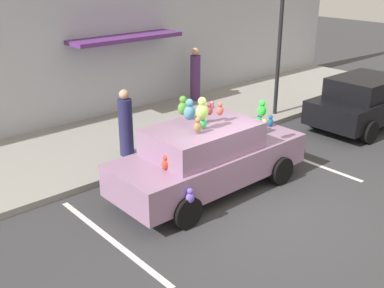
{
  "coord_description": "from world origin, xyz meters",
  "views": [
    {
      "loc": [
        -6.48,
        -5.4,
        4.77
      ],
      "look_at": [
        -0.09,
        1.86,
        0.9
      ],
      "focal_mm": 43.45,
      "sensor_mm": 36.0,
      "label": 1
    }
  ],
  "objects": [
    {
      "name": "parking_stripe_front",
      "position": [
        2.8,
        1.0,
        0.0
      ],
      "size": [
        0.12,
        3.6,
        0.01
      ],
      "primitive_type": "cube",
      "color": "silver",
      "rests_on": "ground"
    },
    {
      "name": "street_lamp_post",
      "position": [
        4.88,
        3.5,
        2.58
      ],
      "size": [
        0.28,
        0.28,
        3.99
      ],
      "color": "black",
      "rests_on": "sidewalk"
    },
    {
      "name": "pedestrian_walking_past",
      "position": [
        4.0,
        6.34,
        1.0
      ],
      "size": [
        0.35,
        0.35,
        1.82
      ],
      "color": "#513060",
      "rests_on": "sidewalk"
    },
    {
      "name": "teddy_bear_on_sidewalk",
      "position": [
        2.32,
        3.86,
        0.52
      ],
      "size": [
        0.42,
        0.35,
        0.81
      ],
      "color": "pink",
      "rests_on": "sidewalk"
    },
    {
      "name": "parking_stripe_rear",
      "position": [
        -2.83,
        1.0,
        0.0
      ],
      "size": [
        0.12,
        3.6,
        0.01
      ],
      "primitive_type": "cube",
      "color": "silver",
      "rests_on": "ground"
    },
    {
      "name": "storefront_building",
      "position": [
        0.01,
        7.14,
        3.19
      ],
      "size": [
        24.0,
        1.25,
        6.4
      ],
      "color": "#B2B7C1",
      "rests_on": "ground"
    },
    {
      "name": "parked_sedan_behind",
      "position": [
        6.32,
        1.24,
        0.79
      ],
      "size": [
        4.03,
        1.96,
        1.54
      ],
      "color": "black",
      "rests_on": "ground"
    },
    {
      "name": "pedestrian_near_shopfront",
      "position": [
        -0.55,
        3.83,
        0.94
      ],
      "size": [
        0.35,
        0.35,
        1.69
      ],
      "color": "navy",
      "rests_on": "sidewalk"
    },
    {
      "name": "plush_covered_car",
      "position": [
        -0.15,
        1.26,
        0.81
      ],
      "size": [
        4.53,
        1.94,
        2.24
      ],
      "color": "#9B7495",
      "rests_on": "ground"
    },
    {
      "name": "sidewalk",
      "position": [
        0.0,
        5.0,
        0.07
      ],
      "size": [
        24.0,
        4.0,
        0.15
      ],
      "primitive_type": "cube",
      "color": "gray",
      "rests_on": "ground"
    },
    {
      "name": "ground_plane",
      "position": [
        0.0,
        0.0,
        0.0
      ],
      "size": [
        60.0,
        60.0,
        0.0
      ],
      "primitive_type": "plane",
      "color": "#38383A"
    }
  ]
}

